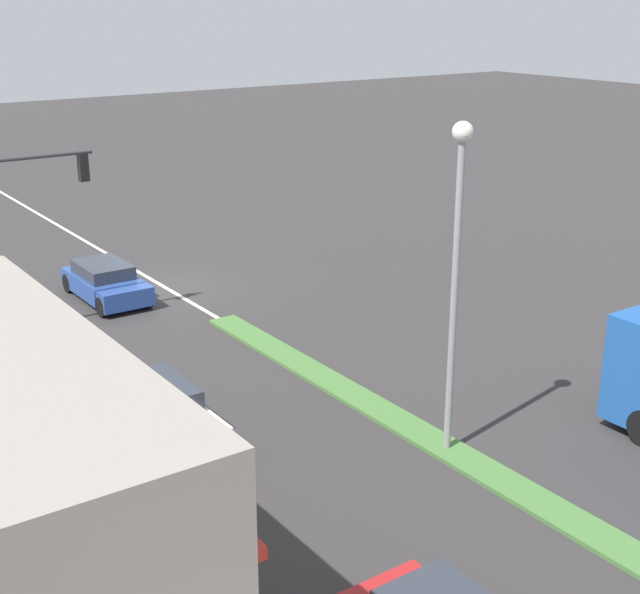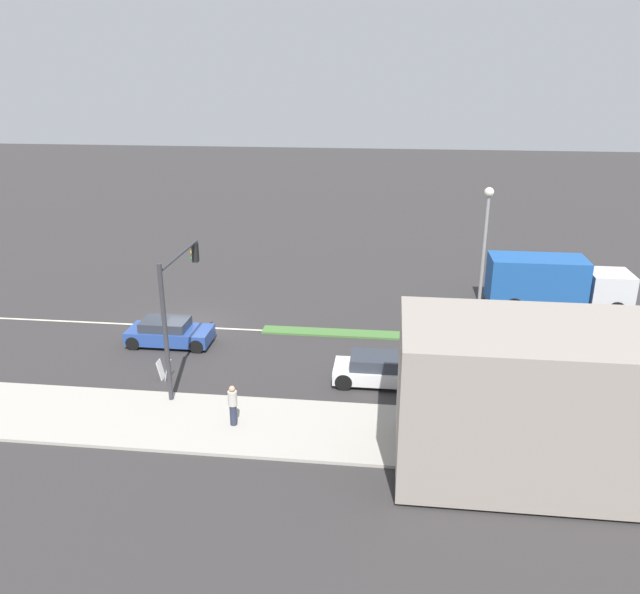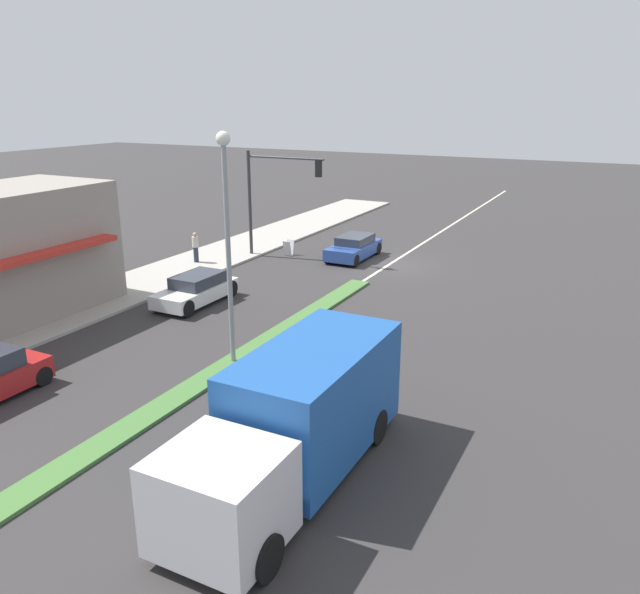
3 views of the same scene
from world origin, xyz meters
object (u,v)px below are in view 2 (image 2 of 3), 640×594
(street_lamp, at_px, (484,246))
(coupe_blue, at_px, (169,333))
(warning_aframe_sign, at_px, (164,370))
(pedestrian, at_px, (233,404))
(delivery_truck, at_px, (553,283))
(traffic_signal_main, at_px, (176,297))
(van_white, at_px, (380,370))

(street_lamp, xyz_separation_m, coupe_blue, (2.20, -14.65, -4.16))
(warning_aframe_sign, bearing_deg, pedestrian, 48.64)
(street_lamp, bearing_deg, warning_aframe_sign, -67.29)
(warning_aframe_sign, bearing_deg, street_lamp, 112.71)
(street_lamp, xyz_separation_m, pedestrian, (9.10, -9.77, -3.83))
(street_lamp, relative_size, pedestrian, 4.66)
(street_lamp, relative_size, delivery_truck, 0.98)
(street_lamp, relative_size, coupe_blue, 1.86)
(pedestrian, bearing_deg, delivery_truck, 134.46)
(street_lamp, bearing_deg, pedestrian, -47.05)
(traffic_signal_main, relative_size, coupe_blue, 1.42)
(street_lamp, distance_m, pedestrian, 13.89)
(traffic_signal_main, xyz_separation_m, coupe_blue, (-3.92, -1.95, -3.29))
(traffic_signal_main, relative_size, van_white, 1.40)
(traffic_signal_main, bearing_deg, van_white, 97.82)
(street_lamp, xyz_separation_m, warning_aframe_sign, (5.70, -13.62, -4.35))
(coupe_blue, bearing_deg, van_white, 74.55)
(delivery_truck, height_order, coupe_blue, delivery_truck)
(traffic_signal_main, bearing_deg, street_lamp, 115.75)
(coupe_blue, bearing_deg, traffic_signal_main, 26.38)
(traffic_signal_main, relative_size, warning_aframe_sign, 6.69)
(street_lamp, bearing_deg, coupe_blue, -81.46)
(street_lamp, xyz_separation_m, van_white, (5.00, -4.51, -4.16))
(delivery_truck, bearing_deg, coupe_blue, -69.48)
(traffic_signal_main, distance_m, van_white, 8.89)
(traffic_signal_main, height_order, coupe_blue, traffic_signal_main)
(traffic_signal_main, distance_m, delivery_truck, 20.70)
(traffic_signal_main, relative_size, delivery_truck, 0.75)
(van_white, bearing_deg, traffic_signal_main, -82.18)
(warning_aframe_sign, distance_m, delivery_truck, 21.15)
(warning_aframe_sign, bearing_deg, traffic_signal_main, 65.43)
(traffic_signal_main, height_order, pedestrian, traffic_signal_main)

